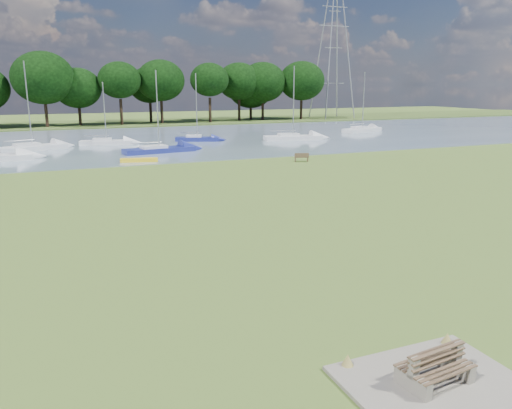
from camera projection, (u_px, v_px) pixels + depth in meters
name	position (u px, v px, depth m)	size (l,w,h in m)	color
ground	(233.00, 230.00, 24.41)	(220.00, 220.00, 0.00)	olive
river	(118.00, 142.00, 62.12)	(220.00, 40.00, 0.10)	slate
far_bank	(95.00, 125.00, 89.05)	(220.00, 20.00, 0.40)	#4C6626
concrete_pad	(434.00, 384.00, 11.83)	(4.20, 3.20, 0.10)	gray
bench_pair	(435.00, 367.00, 11.73)	(1.82, 1.20, 0.92)	gray
riverbank_bench	(302.00, 157.00, 46.07)	(1.39, 0.80, 0.82)	brown
kayak	(139.00, 160.00, 45.75)	(3.36, 0.78, 0.34)	yellow
pylon	(335.00, 24.00, 100.53)	(6.84, 4.79, 30.09)	#97989C
tree_line	(9.00, 84.00, 79.01)	(117.51, 9.66, 11.69)	black
sailboat_0	(158.00, 148.00, 51.94)	(7.63, 3.13, 8.33)	navy
sailboat_1	(106.00, 141.00, 58.83)	(6.30, 2.97, 7.20)	silver
sailboat_2	(362.00, 128.00, 74.55)	(7.12, 3.68, 8.68)	silver
sailboat_3	(197.00, 137.00, 62.43)	(5.59, 3.27, 8.26)	navy
sailboat_4	(292.00, 136.00, 63.82)	(7.66, 3.35, 9.18)	silver
sailboat_9	(32.00, 146.00, 53.67)	(7.29, 4.43, 9.32)	silver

